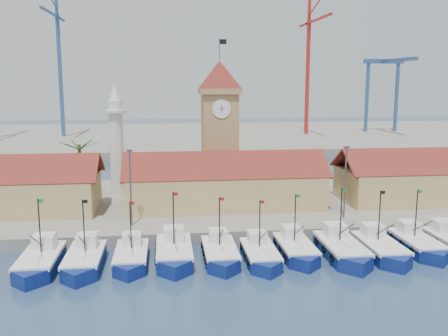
{
  "coord_description": "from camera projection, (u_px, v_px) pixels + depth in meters",
  "views": [
    {
      "loc": [
        -7.79,
        -45.85,
        18.35
      ],
      "look_at": [
        -0.3,
        18.0,
        7.09
      ],
      "focal_mm": 40.0,
      "sensor_mm": 36.0,
      "label": 1
    }
  ],
  "objects": [
    {
      "name": "palm_tree",
      "position": [
        80.0,
        167.0,
        70.98
      ],
      "size": [
        5.6,
        5.03,
        8.39
      ],
      "color": "brown",
      "rests_on": "quay"
    },
    {
      "name": "boat_6",
      "position": [
        296.0,
        250.0,
        52.58
      ],
      "size": [
        3.36,
        9.21,
        6.97
      ],
      "color": "navy",
      "rests_on": "ground"
    },
    {
      "name": "ground",
      "position": [
        248.0,
        270.0,
        48.92
      ],
      "size": [
        400.0,
        400.0,
        0.0
      ],
      "primitive_type": "plane",
      "color": "navy",
      "rests_on": "ground"
    },
    {
      "name": "terminal",
      "position": [
        191.0,
        137.0,
        156.36
      ],
      "size": [
        240.0,
        80.0,
        2.0
      ],
      "primitive_type": "cube",
      "color": "gray",
      "rests_on": "ground"
    },
    {
      "name": "boat_4",
      "position": [
        220.0,
        255.0,
        51.28
      ],
      "size": [
        3.36,
        9.2,
        6.96
      ],
      "color": "navy",
      "rests_on": "ground"
    },
    {
      "name": "boat_9",
      "position": [
        418.0,
        245.0,
        54.15
      ],
      "size": [
        3.43,
        9.39,
        7.11
      ],
      "color": "navy",
      "rests_on": "ground"
    },
    {
      "name": "boat_3",
      "position": [
        174.0,
        254.0,
        51.17
      ],
      "size": [
        3.63,
        9.94,
        7.52
      ],
      "color": "navy",
      "rests_on": "ground"
    },
    {
      "name": "boat_7",
      "position": [
        343.0,
        251.0,
        52.14
      ],
      "size": [
        3.74,
        10.23,
        7.74
      ],
      "color": "navy",
      "rests_on": "ground"
    },
    {
      "name": "boat_2",
      "position": [
        131.0,
        258.0,
        50.31
      ],
      "size": [
        3.25,
        8.9,
        6.74
      ],
      "color": "navy",
      "rests_on": "ground"
    },
    {
      "name": "hall_center",
      "position": [
        224.0,
        188.0,
        67.8
      ],
      "size": [
        27.04,
        10.13,
        7.61
      ],
      "color": "tan",
      "rests_on": "quay"
    },
    {
      "name": "minaret",
      "position": [
        116.0,
        141.0,
        72.91
      ],
      "size": [
        3.0,
        3.0,
        16.3
      ],
      "color": "silver",
      "rests_on": "quay"
    },
    {
      "name": "crane_red_right",
      "position": [
        309.0,
        59.0,
        150.3
      ],
      "size": [
        1.0,
        30.84,
        41.53
      ],
      "color": "red",
      "rests_on": "terminal"
    },
    {
      "name": "boat_5",
      "position": [
        261.0,
        256.0,
        50.95
      ],
      "size": [
        3.23,
        8.86,
        6.7
      ],
      "color": "navy",
      "rests_on": "ground"
    },
    {
      "name": "hall_right",
      "position": [
        446.0,
        182.0,
        71.47
      ],
      "size": [
        31.2,
        10.13,
        7.61
      ],
      "color": "tan",
      "rests_on": "quay"
    },
    {
      "name": "boat_1",
      "position": [
        84.0,
        262.0,
        49.23
      ],
      "size": [
        3.48,
        9.53,
        7.21
      ],
      "color": "navy",
      "rests_on": "ground"
    },
    {
      "name": "crane_blue_near",
      "position": [
        59.0,
        56.0,
        144.83
      ],
      "size": [
        1.0,
        29.7,
        42.6
      ],
      "color": "#2B4F86",
      "rests_on": "terminal"
    },
    {
      "name": "lamp_posts",
      "position": [
        236.0,
        181.0,
        59.6
      ],
      "size": [
        80.7,
        0.25,
        9.03
      ],
      "color": "#3F3F44",
      "rests_on": "quay"
    },
    {
      "name": "quay",
      "position": [
        221.0,
        204.0,
        72.27
      ],
      "size": [
        140.0,
        32.0,
        1.5
      ],
      "primitive_type": "cube",
      "color": "gray",
      "rests_on": "ground"
    },
    {
      "name": "clock_tower",
      "position": [
        220.0,
        125.0,
        72.29
      ],
      "size": [
        5.8,
        5.8,
        22.7
      ],
      "color": "tan",
      "rests_on": "quay"
    },
    {
      "name": "boat_8",
      "position": [
        381.0,
        250.0,
        52.61
      ],
      "size": [
        3.55,
        9.72,
        7.36
      ],
      "color": "navy",
      "rests_on": "ground"
    },
    {
      "name": "boat_0",
      "position": [
        40.0,
        263.0,
        48.77
      ],
      "size": [
        3.57,
        9.77,
        7.39
      ],
      "color": "navy",
      "rests_on": "ground"
    },
    {
      "name": "gantry",
      "position": [
        387.0,
        75.0,
        156.92
      ],
      "size": [
        13.0,
        22.0,
        23.2
      ],
      "color": "#2B4F86",
      "rests_on": "terminal"
    }
  ]
}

